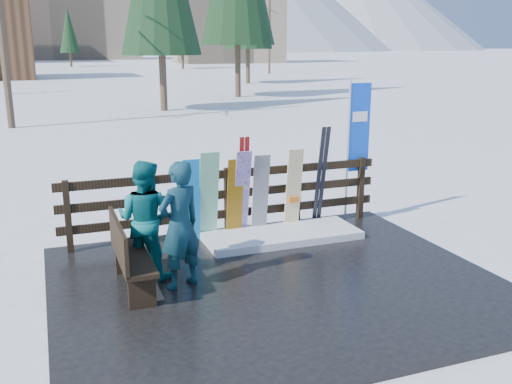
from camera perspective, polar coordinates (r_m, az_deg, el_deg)
name	(u,v)px	position (r m, az deg, el deg)	size (l,w,h in m)	color
ground	(277,286)	(8.00, 2.11, -9.40)	(700.00, 700.00, 0.00)	white
deck	(277,284)	(7.98, 2.11, -9.13)	(6.00, 5.00, 0.08)	black
fence	(228,196)	(9.71, -2.86, -0.43)	(5.60, 0.10, 1.15)	black
snow_patch	(282,235)	(9.60, 2.61, -4.35)	(2.60, 1.00, 0.12)	white
bench	(128,253)	(7.68, -12.72, -6.00)	(0.40, 1.50, 0.97)	black
snowboard_0	(191,201)	(9.31, -6.49, -0.88)	(0.30, 0.03, 1.41)	#1890E2
snowboard_1	(209,196)	(9.37, -4.75, -0.41)	(0.32, 0.03, 1.53)	white
snowboard_2	(235,198)	(9.51, -2.13, -0.61)	(0.27, 0.03, 1.37)	#FF9E02
snowboard_3	(242,194)	(9.54, -1.43, -0.17)	(0.26, 0.03, 1.51)	white
snowboard_4	(260,194)	(9.66, 0.44, -0.25)	(0.28, 0.03, 1.40)	black
snowboard_5	(293,190)	(9.88, 3.76, 0.23)	(0.28, 0.03, 1.46)	white
ski_pair_a	(243,186)	(9.59, -1.29, 0.58)	(0.16, 0.20, 1.70)	maroon
ski_pair_b	(321,176)	(10.14, 6.52, 1.57)	(0.17, 0.33, 1.81)	black
rental_flag	(357,133)	(10.56, 10.03, 5.84)	(0.45, 0.04, 2.60)	silver
person_front	(180,225)	(7.56, -7.64, -3.31)	(0.63, 0.41, 1.72)	#13484A
person_back	(145,219)	(8.02, -11.06, -2.68)	(0.80, 0.63, 1.65)	#0D6268
resort_buildings	(53,9)	(122.38, -19.65, 16.82)	(73.00, 87.60, 22.60)	tan
trees	(108,15)	(52.38, -14.63, 16.73)	(42.15, 68.60, 12.83)	#382B1E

